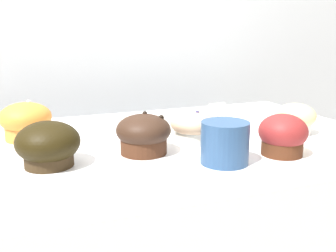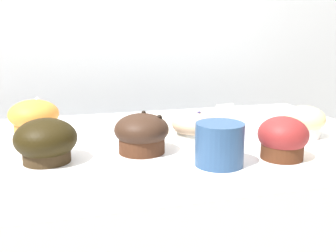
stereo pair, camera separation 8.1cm
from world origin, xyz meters
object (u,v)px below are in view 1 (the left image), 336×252
muffin_back_center (26,121)px  muffin_front_right (295,119)px  coffee_cup (224,141)px  muffin_back_right (283,135)px  muffin_front_center (48,145)px  muffin_front_left (193,126)px  muffin_back_left (144,134)px  serving_plate (148,124)px

muffin_back_center → muffin_front_right: bearing=-16.8°
muffin_front_right → coffee_cup: 0.29m
muffin_back_right → coffee_cup: bearing=179.7°
muffin_front_center → muffin_front_right: (0.56, 0.02, -0.00)m
muffin_front_center → muffin_front_left: bearing=8.4°
coffee_cup → muffin_back_left: bearing=137.7°
muffin_back_center → muffin_back_right: bearing=-33.3°
muffin_front_left → serving_plate: bearing=103.5°
muffin_back_right → serving_plate: size_ratio=0.48×
muffin_back_right → serving_plate: 0.37m
muffin_back_left → serving_plate: (0.08, 0.21, -0.03)m
muffin_back_left → serving_plate: muffin_back_left is taller
muffin_back_left → muffin_back_center: muffin_back_center is taller
muffin_front_center → muffin_back_center: muffin_back_center is taller
muffin_back_right → serving_plate: bearing=117.1°
muffin_back_right → muffin_front_left: size_ratio=0.93×
muffin_front_center → muffin_back_center: bearing=98.4°
muffin_back_left → muffin_back_center: (-0.21, 0.19, 0.00)m
serving_plate → muffin_back_left: bearing=-111.0°
muffin_front_center → muffin_front_left: 0.31m
muffin_front_right → coffee_cup: bearing=-154.7°
muffin_front_left → coffee_cup: (-0.01, -0.14, 0.01)m
muffin_back_center → muffin_front_center: bearing=-81.6°
muffin_front_left → coffee_cup: coffee_cup is taller
muffin_front_center → muffin_back_left: bearing=2.8°
muffin_back_right → muffin_front_center: bearing=166.9°
muffin_back_left → muffin_back_center: 0.29m
muffin_front_center → muffin_front_right: muffin_front_center is taller
muffin_front_center → coffee_cup: (0.30, -0.10, 0.00)m
muffin_back_right → muffin_front_right: size_ratio=1.01×
coffee_cup → serving_plate: size_ratio=0.68×
muffin_back_left → serving_plate: 0.23m
muffin_back_center → serving_plate: size_ratio=0.58×
muffin_back_left → coffee_cup: 0.16m
muffin_front_left → muffin_front_right: size_ratio=1.09×
muffin_front_right → muffin_back_right: bearing=-136.7°
muffin_back_center → serving_plate: 0.30m
muffin_back_left → coffee_cup: size_ratio=0.81×
coffee_cup → serving_plate: 0.33m
muffin_back_right → muffin_back_left: bearing=156.3°
muffin_front_right → serving_plate: 0.36m
coffee_cup → serving_plate: (-0.04, 0.32, -0.04)m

